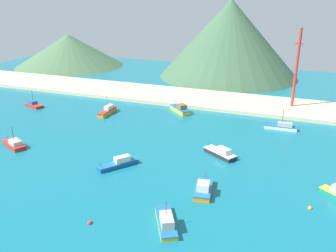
# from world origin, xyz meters

# --- Properties ---
(ground) EXTENTS (260.00, 280.00, 0.50)m
(ground) POSITION_xyz_m (0.00, 30.00, -0.25)
(ground) COLOR #146B7F
(fishing_boat_0) EXTENTS (8.90, 6.98, 2.38)m
(fishing_boat_0) POSITION_xyz_m (20.02, 50.57, 0.87)
(fishing_boat_0) COLOR #232328
(fishing_boat_0) RESTS_ON ground
(fishing_boat_1) EXTENTS (7.33, 8.99, 2.31)m
(fishing_boat_1) POSITION_xyz_m (-0.14, 36.58, 0.83)
(fishing_boat_1) COLOR #14478C
(fishing_boat_1) RESTS_ON ground
(fishing_boat_3) EXTENTS (4.46, 8.46, 2.68)m
(fishing_boat_3) POSITION_xyz_m (20.93, 32.57, 0.91)
(fishing_boat_3) COLOR orange
(fishing_boat_3) RESTS_ON ground
(fishing_boat_5) EXTENTS (7.05, 9.49, 4.84)m
(fishing_boat_5) POSITION_xyz_m (18.12, 19.83, 0.89)
(fishing_boat_5) COLOR gold
(fishing_boat_5) RESTS_ON ground
(fishing_boat_6) EXTENTS (9.24, 8.95, 5.22)m
(fishing_boat_6) POSITION_xyz_m (-0.72, 79.81, 0.99)
(fishing_boat_6) COLOR gold
(fishing_boat_6) RESTS_ON ground
(fishing_boat_7) EXTENTS (2.72, 9.85, 6.48)m
(fishing_boat_7) POSITION_xyz_m (-22.42, 69.22, 0.98)
(fishing_boat_7) COLOR orange
(fishing_boat_7) RESTS_ON ground
(fishing_boat_8) EXTENTS (9.24, 2.32, 6.68)m
(fishing_boat_8) POSITION_xyz_m (32.18, 74.97, 0.85)
(fishing_boat_8) COLOR silver
(fishing_boat_8) RESTS_ON ground
(fishing_boat_9) EXTENTS (8.81, 6.19, 5.59)m
(fishing_boat_9) POSITION_xyz_m (-30.66, 36.63, 0.78)
(fishing_boat_9) COLOR red
(fishing_boat_9) RESTS_ON ground
(fishing_boat_10) EXTENTS (8.05, 5.15, 6.07)m
(fishing_boat_10) POSITION_xyz_m (-50.61, 66.68, 0.71)
(fishing_boat_10) COLOR red
(fishing_boat_10) RESTS_ON ground
(buoy_0) EXTENTS (0.78, 0.78, 0.78)m
(buoy_0) POSITION_xyz_m (5.73, 15.68, 0.14)
(buoy_0) COLOR red
(buoy_0) RESTS_ON ground
(buoy_1) EXTENTS (0.74, 0.74, 0.74)m
(buoy_1) POSITION_xyz_m (40.60, 34.30, 0.13)
(buoy_1) COLOR gold
(buoy_1) RESTS_ON ground
(beach_strip) EXTENTS (247.00, 23.20, 1.20)m
(beach_strip) POSITION_xyz_m (0.00, 95.81, 0.60)
(beach_strip) COLOR beige
(beach_strip) RESTS_ON ground
(hill_west) EXTENTS (58.31, 58.31, 17.07)m
(hill_west) POSITION_xyz_m (-85.79, 136.08, 8.53)
(hill_west) COLOR #476B47
(hill_west) RESTS_ON ground
(hill_central) EXTENTS (65.33, 65.33, 35.49)m
(hill_central) POSITION_xyz_m (1.39, 141.44, 17.75)
(hill_central) COLOR #3D6042
(hill_central) RESTS_ON ground
(radio_tower) EXTENTS (2.70, 2.16, 27.03)m
(radio_tower) POSITION_xyz_m (33.62, 96.66, 13.78)
(radio_tower) COLOR #B7332D
(radio_tower) RESTS_ON ground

